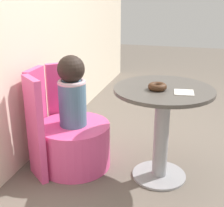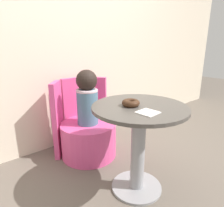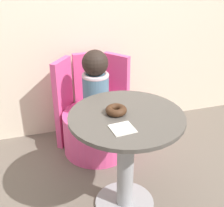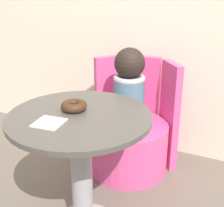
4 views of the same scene
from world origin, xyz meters
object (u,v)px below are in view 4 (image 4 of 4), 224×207
at_px(tub_chair, 128,147).
at_px(child_figure, 129,87).
at_px(donut, 74,106).
at_px(round_table, 81,154).

height_order(tub_chair, child_figure, child_figure).
relative_size(child_figure, donut, 4.24).
bearing_deg(round_table, tub_chair, 91.58).
bearing_deg(child_figure, tub_chair, 93.58).
xyz_separation_m(round_table, donut, (-0.05, 0.04, 0.24)).
bearing_deg(donut, tub_chair, 86.95).
distance_m(tub_chair, donut, 0.84).
height_order(round_table, child_figure, child_figure).
xyz_separation_m(round_table, child_figure, (-0.02, 0.68, 0.14)).
xyz_separation_m(child_figure, donut, (-0.03, -0.64, 0.10)).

